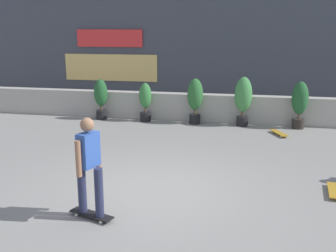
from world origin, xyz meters
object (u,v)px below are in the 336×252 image
object	(u,v)px
potted_plant_4	(300,102)
skateboard_aside	(279,133)
skater_by_wall_right	(89,164)
skateboard_near_camera	(334,190)
potted_plant_0	(101,97)
potted_plant_1	(145,100)
potted_plant_3	(243,97)
potted_plant_2	(195,98)

from	to	relation	value
potted_plant_4	skateboard_aside	world-z (taller)	potted_plant_4
skater_by_wall_right	potted_plant_4	bearing A→B (deg)	60.01
potted_plant_4	skateboard_near_camera	distance (m)	5.13
potted_plant_0	skateboard_aside	world-z (taller)	potted_plant_0
potted_plant_1	potted_plant_3	world-z (taller)	potted_plant_3
potted_plant_0	potted_plant_1	world-z (taller)	potted_plant_0
potted_plant_3	skateboard_near_camera	size ratio (longest dim) A/B	1.90
potted_plant_2	potted_plant_4	world-z (taller)	potted_plant_2
potted_plant_1	potted_plant_3	xyz separation A→B (m)	(3.17, 0.00, 0.21)
potted_plant_2	skateboard_near_camera	size ratio (longest dim) A/B	1.80
potted_plant_4	potted_plant_2	bearing A→B (deg)	-180.00
potted_plant_1	potted_plant_4	bearing A→B (deg)	0.00
potted_plant_4	skateboard_aside	xyz separation A→B (m)	(-0.62, -0.93, -0.78)
potted_plant_0	potted_plant_1	xyz separation A→B (m)	(1.54, 0.00, -0.07)
potted_plant_2	skater_by_wall_right	xyz separation A→B (m)	(-0.77, -6.92, 0.09)
potted_plant_1	potted_plant_4	xyz separation A→B (m)	(4.87, 0.00, 0.14)
potted_plant_1	potted_plant_4	size ratio (longest dim) A/B	0.88
potted_plant_1	skateboard_near_camera	distance (m)	7.15
potted_plant_0	potted_plant_2	distance (m)	3.20
potted_plant_0	potted_plant_2	bearing A→B (deg)	-0.00
potted_plant_1	skater_by_wall_right	size ratio (longest dim) A/B	0.75
potted_plant_4	skater_by_wall_right	world-z (taller)	skater_by_wall_right
potted_plant_2	potted_plant_1	bearing A→B (deg)	180.00
potted_plant_1	skateboard_near_camera	size ratio (longest dim) A/B	1.57
potted_plant_0	potted_plant_3	xyz separation A→B (m)	(4.71, 0.00, 0.14)
potted_plant_3	potted_plant_1	bearing A→B (deg)	180.00
potted_plant_4	skater_by_wall_right	bearing A→B (deg)	-119.99
potted_plant_2	skateboard_near_camera	world-z (taller)	potted_plant_2
potted_plant_0	potted_plant_2	size ratio (longest dim) A/B	0.93
potted_plant_0	skater_by_wall_right	size ratio (longest dim) A/B	0.81
potted_plant_3	potted_plant_0	bearing A→B (deg)	180.00
potted_plant_3	potted_plant_4	size ratio (longest dim) A/B	1.07
skateboard_near_camera	skateboard_aside	size ratio (longest dim) A/B	1.01
skateboard_aside	potted_plant_0	bearing A→B (deg)	170.91
potted_plant_0	skater_by_wall_right	world-z (taller)	skater_by_wall_right
potted_plant_0	potted_plant_3	world-z (taller)	potted_plant_3
potted_plant_1	skateboard_aside	xyz separation A→B (m)	(4.25, -0.93, -0.64)
potted_plant_4	skateboard_aside	bearing A→B (deg)	-123.97
potted_plant_1	skateboard_aside	distance (m)	4.40
potted_plant_3	potted_plant_4	bearing A→B (deg)	0.00
potted_plant_4	skater_by_wall_right	xyz separation A→B (m)	(-3.99, -6.92, 0.10)
potted_plant_1	skateboard_near_camera	bearing A→B (deg)	-45.44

